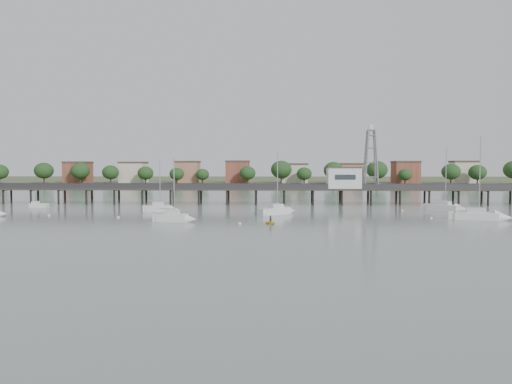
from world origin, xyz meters
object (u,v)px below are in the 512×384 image
sailboat_d (486,216)px  yellow_dinghy (270,224)px  pier (242,189)px  lattice_tower (371,159)px  sailboat_e (450,208)px  sailboat_b (163,208)px  sailboat_c (281,211)px  white_tender (39,205)px  sailboat_f (178,218)px

sailboat_d → yellow_dinghy: (-37.88, -7.46, -0.63)m
pier → lattice_tower: 32.34m
sailboat_e → sailboat_b: sailboat_e is taller
lattice_tower → sailboat_c: 34.55m
sailboat_d → white_tender: 94.00m
white_tender → sailboat_d: bearing=-13.5°
sailboat_e → sailboat_c: size_ratio=1.07×
pier → lattice_tower: lattice_tower is taller
sailboat_e → sailboat_d: 16.82m
pier → white_tender: pier is taller
lattice_tower → sailboat_d: lattice_tower is taller
pier → sailboat_f: sailboat_f is taller
sailboat_b → yellow_dinghy: (22.55, -21.48, -0.65)m
sailboat_b → sailboat_e: bearing=0.3°
sailboat_c → sailboat_f: size_ratio=1.16×
lattice_tower → yellow_dinghy: size_ratio=5.42×
sailboat_f → yellow_dinghy: (15.80, -2.70, -0.65)m
sailboat_b → white_tender: 32.00m
pier → sailboat_f: (-8.45, -38.75, -3.14)m
sailboat_f → white_tender: 46.67m
pier → white_tender: 47.26m
yellow_dinghy → sailboat_b: bearing=118.6°
sailboat_c → sailboat_b: bearing=131.4°
pier → sailboat_b: bearing=-127.3°
sailboat_d → pier: bearing=160.6°
sailboat_e → sailboat_f: size_ratio=1.23×
sailboat_d → sailboat_c: 37.26m
lattice_tower → sailboat_e: size_ratio=1.10×
sailboat_e → white_tender: size_ratio=3.48×
pier → white_tender: size_ratio=37.01×
yellow_dinghy → lattice_tower: bearing=42.0°
white_tender → sailboat_f: bearing=-35.9°
sailboat_b → yellow_dinghy: size_ratio=3.86×
sailboat_b → sailboat_f: bearing=-72.6°
sailboat_e → yellow_dinghy: size_ratio=4.93×
sailboat_c → lattice_tower: bearing=8.9°
sailboat_e → sailboat_b: size_ratio=1.28×
sailboat_d → sailboat_f: size_ratio=1.36×
pier → sailboat_d: (45.23, -33.99, -3.16)m
sailboat_b → sailboat_c: (24.46, -4.32, -0.01)m
lattice_tower → sailboat_b: lattice_tower is taller
white_tender → lattice_tower: bearing=8.7°
lattice_tower → sailboat_f: 56.62m
sailboat_e → sailboat_b: (-59.95, -2.80, 0.02)m
sailboat_d → sailboat_f: sailboat_d is taller
sailboat_f → white_tender: sailboat_f is taller
sailboat_e → lattice_tower: bearing=169.8°
sailboat_d → sailboat_b: sailboat_d is taller
sailboat_d → white_tender: bearing=-176.8°
sailboat_e → yellow_dinghy: 44.59m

